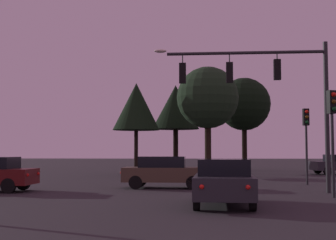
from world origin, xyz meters
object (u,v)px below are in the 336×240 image
at_px(traffic_light_corner_right, 332,121).
at_px(tree_center_horizon, 244,104).
at_px(traffic_signal_mast_arm, 267,84).
at_px(tree_right_cluster, 176,108).
at_px(car_nearside_lane, 224,181).
at_px(tree_behind_sign, 136,107).
at_px(car_crossing_left, 165,172).
at_px(traffic_light_corner_left, 306,130).
at_px(tree_left_far, 208,98).

height_order(traffic_light_corner_right, tree_center_horizon, tree_center_horizon).
relative_size(traffic_signal_mast_arm, tree_right_cluster, 1.02).
xyz_separation_m(traffic_light_corner_right, car_nearside_lane, (-4.40, -2.75, -2.13)).
bearing_deg(tree_behind_sign, car_crossing_left, -77.03).
distance_m(traffic_light_corner_left, car_nearside_lane, 11.10).
height_order(car_nearside_lane, tree_left_far, tree_left_far).
bearing_deg(traffic_light_corner_right, tree_behind_sign, 120.39).
distance_m(traffic_light_corner_right, tree_center_horizon, 25.64).
relative_size(tree_behind_sign, tree_center_horizon, 0.79).
bearing_deg(tree_behind_sign, traffic_signal_mast_arm, -62.21).
height_order(traffic_signal_mast_arm, car_crossing_left, traffic_signal_mast_arm).
relative_size(traffic_light_corner_left, car_crossing_left, 0.97).
relative_size(car_crossing_left, tree_right_cluster, 0.56).
distance_m(tree_behind_sign, tree_right_cluster, 6.14).
height_order(traffic_light_corner_right, car_crossing_left, traffic_light_corner_right).
bearing_deg(traffic_signal_mast_arm, traffic_light_corner_left, 58.86).
xyz_separation_m(traffic_light_corner_left, tree_behind_sign, (-10.12, 9.11, 2.19)).
bearing_deg(traffic_signal_mast_arm, tree_behind_sign, 117.79).
relative_size(traffic_signal_mast_arm, traffic_light_corner_left, 1.87).
bearing_deg(tree_left_far, traffic_light_corner_right, -75.52).
xyz_separation_m(car_nearside_lane, car_crossing_left, (-2.29, 7.07, -0.00)).
bearing_deg(traffic_light_corner_left, tree_center_horizon, 93.12).
distance_m(traffic_light_corner_left, tree_left_far, 10.56).
bearing_deg(tree_right_cluster, tree_behind_sign, -117.01).
xyz_separation_m(traffic_signal_mast_arm, car_nearside_lane, (-2.31, -4.91, -3.90)).
bearing_deg(car_crossing_left, traffic_light_corner_left, 18.88).
bearing_deg(traffic_light_corner_right, tree_center_horizon, 90.61).
bearing_deg(traffic_light_corner_left, traffic_signal_mast_arm, -121.14).
height_order(car_nearside_lane, car_crossing_left, same).
relative_size(car_nearside_lane, car_crossing_left, 1.06).
xyz_separation_m(car_crossing_left, tree_right_cluster, (0.10, 17.11, 4.72)).
bearing_deg(car_nearside_lane, tree_right_cluster, 95.17).
relative_size(traffic_light_corner_right, tree_behind_sign, 0.60).
xyz_separation_m(traffic_signal_mast_arm, tree_left_far, (-2.00, 13.66, 0.98)).
relative_size(traffic_light_corner_left, tree_behind_sign, 0.59).
distance_m(tree_left_far, tree_right_cluster, 6.14).
bearing_deg(tree_behind_sign, tree_right_cluster, 62.99).
height_order(traffic_light_corner_right, car_nearside_lane, traffic_light_corner_right).
distance_m(tree_behind_sign, tree_center_horizon, 13.17).
height_order(tree_left_far, tree_right_cluster, tree_left_far).
xyz_separation_m(tree_left_far, tree_right_cluster, (-2.50, 5.61, -0.16)).
xyz_separation_m(traffic_signal_mast_arm, traffic_light_corner_left, (2.84, 4.70, -1.81)).
height_order(traffic_signal_mast_arm, traffic_light_corner_left, traffic_signal_mast_arm).
bearing_deg(car_crossing_left, traffic_light_corner_right, -32.89).
distance_m(traffic_signal_mast_arm, car_nearside_lane, 6.68).
relative_size(traffic_light_corner_right, car_nearside_lane, 0.94).
xyz_separation_m(car_crossing_left, tree_center_horizon, (6.42, 21.11, 5.36)).
distance_m(tree_center_horizon, tree_right_cluster, 7.51).
bearing_deg(tree_behind_sign, tree_left_far, -1.60).
bearing_deg(traffic_light_corner_left, tree_right_cluster, 116.71).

